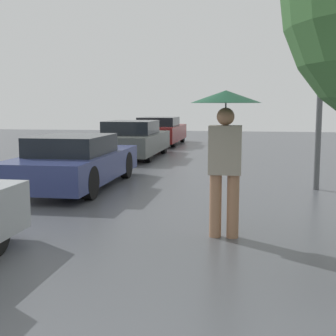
# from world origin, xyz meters

# --- Properties ---
(pedestrian) EXTENTS (0.91, 0.91, 1.94)m
(pedestrian) POSITION_xyz_m (0.23, 4.10, 1.42)
(pedestrian) COLOR #9E7051
(pedestrian) RESTS_ON ground_plane
(parked_car_second) EXTENTS (1.68, 4.31, 1.12)m
(parked_car_second) POSITION_xyz_m (-3.11, 7.51, 0.54)
(parked_car_second) COLOR navy
(parked_car_second) RESTS_ON ground_plane
(parked_car_third) EXTENTS (1.82, 4.39, 1.23)m
(parked_car_third) POSITION_xyz_m (-3.28, 13.38, 0.59)
(parked_car_third) COLOR #4C514C
(parked_car_third) RESTS_ON ground_plane
(parked_car_farthest) EXTENTS (1.86, 4.50, 1.23)m
(parked_car_farthest) POSITION_xyz_m (-3.33, 18.67, 0.59)
(parked_car_farthest) COLOR maroon
(parked_car_farthest) RESTS_ON ground_plane
(street_lamp) EXTENTS (0.29, 0.29, 4.88)m
(street_lamp) POSITION_xyz_m (1.97, 7.99, 2.98)
(street_lamp) COLOR #515456
(street_lamp) RESTS_ON ground_plane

